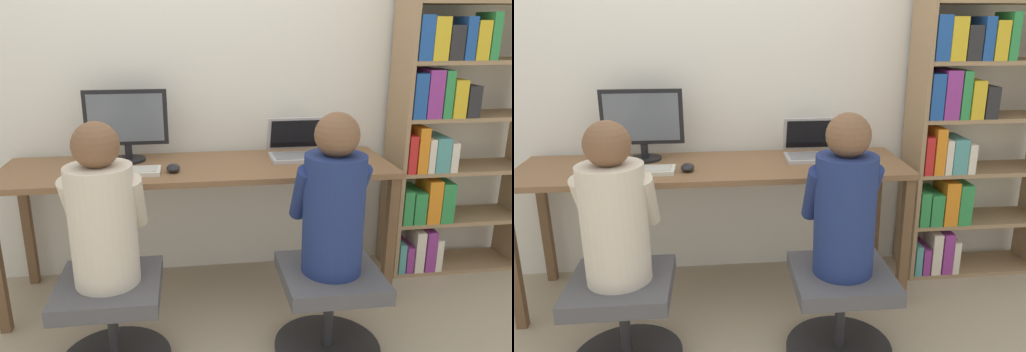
# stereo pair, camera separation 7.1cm
# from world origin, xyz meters

# --- Properties ---
(ground_plane) EXTENTS (14.00, 14.00, 0.00)m
(ground_plane) POSITION_xyz_m (0.00, 0.00, 0.00)
(ground_plane) COLOR tan
(wall_back) EXTENTS (10.00, 0.05, 2.60)m
(wall_back) POSITION_xyz_m (0.00, 0.65, 1.30)
(wall_back) COLOR silver
(wall_back) RESTS_ON ground_plane
(desk) EXTENTS (2.09, 0.58, 0.77)m
(desk) POSITION_xyz_m (0.00, 0.29, 0.69)
(desk) COLOR brown
(desk) RESTS_ON ground_plane
(desktop_monitor) EXTENTS (0.45, 0.18, 0.39)m
(desktop_monitor) POSITION_xyz_m (-0.38, 0.44, 0.98)
(desktop_monitor) COLOR black
(desktop_monitor) RESTS_ON desk
(laptop) EXTENTS (0.34, 0.27, 0.22)m
(laptop) POSITION_xyz_m (0.57, 0.39, 0.81)
(laptop) COLOR #B7B7BC
(laptop) RESTS_ON desk
(keyboard) EXTENTS (0.45, 0.15, 0.03)m
(keyboard) POSITION_xyz_m (-0.42, 0.18, 0.78)
(keyboard) COLOR silver
(keyboard) RESTS_ON desk
(computer_mouse_by_keyboard) EXTENTS (0.07, 0.10, 0.04)m
(computer_mouse_by_keyboard) POSITION_xyz_m (-0.13, 0.19, 0.79)
(computer_mouse_by_keyboard) COLOR black
(computer_mouse_by_keyboard) RESTS_ON desk
(office_chair_left) EXTENTS (0.50, 0.50, 0.43)m
(office_chair_left) POSITION_xyz_m (-0.42, -0.31, 0.24)
(office_chair_left) COLOR #262628
(office_chair_left) RESTS_ON ground_plane
(office_chair_right) EXTENTS (0.50, 0.50, 0.43)m
(office_chair_right) POSITION_xyz_m (0.57, -0.33, 0.24)
(office_chair_right) COLOR #262628
(office_chair_right) RESTS_ON ground_plane
(person_at_monitor) EXTENTS (0.34, 0.32, 0.70)m
(person_at_monitor) POSITION_xyz_m (-0.42, -0.30, 0.75)
(person_at_monitor) COLOR beige
(person_at_monitor) RESTS_ON office_chair_left
(person_at_laptop) EXTENTS (0.33, 0.32, 0.72)m
(person_at_laptop) POSITION_xyz_m (0.57, -0.33, 0.76)
(person_at_laptop) COLOR navy
(person_at_laptop) RESTS_ON office_chair_right
(bookshelf) EXTENTS (0.85, 0.30, 1.95)m
(bookshelf) POSITION_xyz_m (1.47, 0.41, 1.04)
(bookshelf) COLOR #997A56
(bookshelf) RESTS_ON ground_plane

